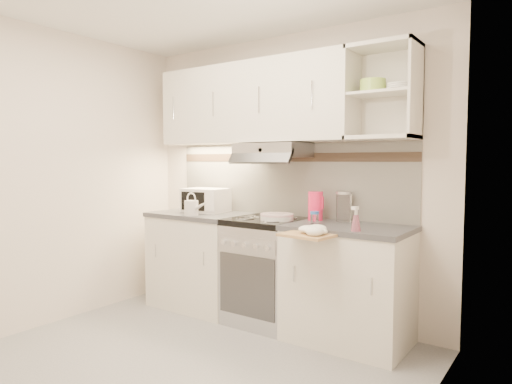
# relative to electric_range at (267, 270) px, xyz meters

# --- Properties ---
(ground) EXTENTS (3.00, 3.00, 0.00)m
(ground) POSITION_rel_electric_range_xyz_m (0.00, -1.10, -0.45)
(ground) COLOR #959698
(ground) RESTS_ON ground
(room_shell) EXTENTS (3.04, 2.84, 2.52)m
(room_shell) POSITION_rel_electric_range_xyz_m (0.00, -0.73, 1.18)
(room_shell) COLOR beige
(room_shell) RESTS_ON ground
(base_cabinet_left) EXTENTS (0.90, 0.60, 0.86)m
(base_cabinet_left) POSITION_rel_electric_range_xyz_m (-0.75, 0.00, -0.02)
(base_cabinet_left) COLOR silver
(base_cabinet_left) RESTS_ON ground
(worktop_left) EXTENTS (0.92, 0.62, 0.04)m
(worktop_left) POSITION_rel_electric_range_xyz_m (-0.75, 0.00, 0.43)
(worktop_left) COLOR #47474C
(worktop_left) RESTS_ON base_cabinet_left
(base_cabinet_right) EXTENTS (0.90, 0.60, 0.86)m
(base_cabinet_right) POSITION_rel_electric_range_xyz_m (0.75, 0.00, -0.02)
(base_cabinet_right) COLOR silver
(base_cabinet_right) RESTS_ON ground
(worktop_right) EXTENTS (0.92, 0.62, 0.04)m
(worktop_right) POSITION_rel_electric_range_xyz_m (0.75, 0.00, 0.43)
(worktop_right) COLOR #47474C
(worktop_right) RESTS_ON base_cabinet_right
(electric_range) EXTENTS (0.60, 0.60, 0.90)m
(electric_range) POSITION_rel_electric_range_xyz_m (0.00, 0.00, 0.00)
(electric_range) COLOR #B7B7BC
(electric_range) RESTS_ON ground
(microwave) EXTENTS (0.43, 0.34, 0.23)m
(microwave) POSITION_rel_electric_range_xyz_m (-0.75, 0.07, 0.56)
(microwave) COLOR white
(microwave) RESTS_ON worktop_left
(watering_can) EXTENTS (0.24, 0.12, 0.21)m
(watering_can) POSITION_rel_electric_range_xyz_m (-0.66, -0.22, 0.52)
(watering_can) COLOR silver
(watering_can) RESTS_ON worktop_left
(plate_stack) EXTENTS (0.28, 0.28, 0.06)m
(plate_stack) POSITION_rel_electric_range_xyz_m (0.13, -0.04, 0.48)
(plate_stack) COLOR white
(plate_stack) RESTS_ON electric_range
(bread_loaf) EXTENTS (0.18, 0.18, 0.05)m
(bread_loaf) POSITION_rel_electric_range_xyz_m (0.05, 0.00, 0.47)
(bread_loaf) COLOR #9F8049
(bread_loaf) RESTS_ON electric_range
(pink_pitcher) EXTENTS (0.13, 0.12, 0.24)m
(pink_pitcher) POSITION_rel_electric_range_xyz_m (0.40, 0.12, 0.57)
(pink_pitcher) COLOR #FF1E52
(pink_pitcher) RESTS_ON worktop_right
(glass_jar) EXTENTS (0.13, 0.13, 0.24)m
(glass_jar) POSITION_rel_electric_range_xyz_m (0.62, 0.20, 0.57)
(glass_jar) COLOR white
(glass_jar) RESTS_ON worktop_right
(spice_jar) EXTENTS (0.07, 0.07, 0.10)m
(spice_jar) POSITION_rel_electric_range_xyz_m (0.50, -0.08, 0.50)
(spice_jar) COLOR white
(spice_jar) RESTS_ON worktop_right
(spray_bottle) EXTENTS (0.07, 0.07, 0.18)m
(spray_bottle) POSITION_rel_electric_range_xyz_m (0.90, -0.22, 0.52)
(spray_bottle) COLOR #D57491
(spray_bottle) RESTS_ON worktop_right
(cutting_board) EXTENTS (0.38, 0.35, 0.02)m
(cutting_board) POSITION_rel_electric_range_xyz_m (0.62, -0.38, 0.42)
(cutting_board) COLOR tan
(cutting_board) RESTS_ON base_cabinet_right
(dish_towel) EXTENTS (0.29, 0.27, 0.07)m
(dish_towel) POSITION_rel_electric_range_xyz_m (0.65, -0.39, 0.46)
(dish_towel) COLOR silver
(dish_towel) RESTS_ON cutting_board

